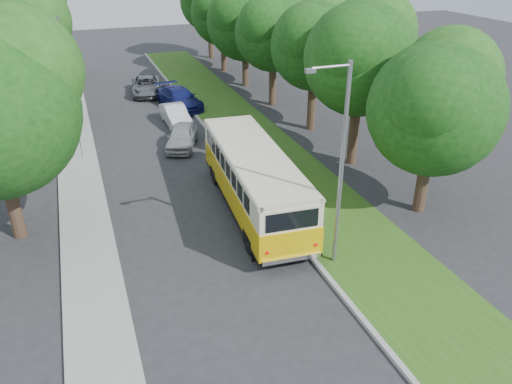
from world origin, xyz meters
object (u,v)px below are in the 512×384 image
object	(u,v)px
car_white	(175,115)
car_grey	(146,86)
car_silver	(182,137)
lamppost_near	(340,163)
car_blue	(179,98)
lamppost_far	(65,73)
vintage_bus	(254,181)

from	to	relation	value
car_white	car_grey	world-z (taller)	car_grey
car_silver	car_grey	size ratio (longest dim) A/B	0.80
lamppost_near	car_grey	world-z (taller)	lamppost_near
lamppost_near	car_silver	bearing A→B (deg)	101.18
car_white	car_blue	world-z (taller)	car_blue
lamppost_near	car_white	world-z (taller)	lamppost_near
car_white	lamppost_far	bearing A→B (deg)	178.17
vintage_bus	car_silver	xyz separation A→B (m)	(-1.40, 9.11, -0.85)
car_silver	car_white	size ratio (longest dim) A/B	0.99
lamppost_near	car_white	distance (m)	19.06
vintage_bus	car_grey	size ratio (longest dim) A/B	2.07
lamppost_far	vintage_bus	xyz separation A→B (m)	(7.49, -13.37, -2.58)
car_silver	car_grey	world-z (taller)	car_grey
car_white	car_grey	size ratio (longest dim) A/B	0.81
lamppost_near	lamppost_far	world-z (taller)	lamppost_near
vintage_bus	car_grey	xyz separation A→B (m)	(-1.54, 21.66, -0.84)
lamppost_far	lamppost_near	bearing A→B (deg)	-64.29
car_blue	car_white	bearing A→B (deg)	-119.20
lamppost_far	car_grey	bearing A→B (deg)	54.29
lamppost_near	vintage_bus	distance (m)	6.03
vintage_bus	car_blue	xyz separation A→B (m)	(0.20, 17.05, -0.79)
vintage_bus	car_blue	distance (m)	17.07
car_blue	car_grey	bearing A→B (deg)	98.29
vintage_bus	lamppost_near	bearing A→B (deg)	-70.67
lamppost_near	lamppost_far	distance (m)	20.53
lamppost_far	car_silver	xyz separation A→B (m)	(6.09, -4.26, -3.43)
lamppost_near	car_blue	xyz separation A→B (m)	(-1.21, 22.18, -3.62)
vintage_bus	car_grey	bearing A→B (deg)	98.00
car_white	car_silver	bearing A→B (deg)	-99.10
vintage_bus	car_blue	world-z (taller)	vintage_bus
lamppost_far	car_grey	world-z (taller)	lamppost_far
lamppost_near	lamppost_far	size ratio (longest dim) A/B	1.07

